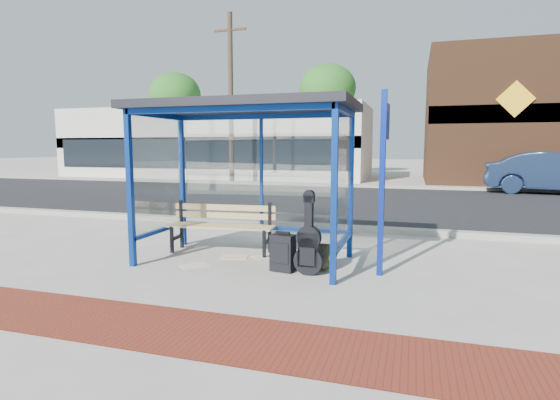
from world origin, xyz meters
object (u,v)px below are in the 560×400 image
(bench, at_px, (222,224))
(backpack, at_px, (323,258))
(guitar_bag, at_px, (309,246))
(parked_car, at_px, (554,173))
(suitcase, at_px, (283,253))

(bench, distance_m, backpack, 1.98)
(bench, bearing_deg, backpack, -23.22)
(guitar_bag, relative_size, parked_car, 0.23)
(guitar_bag, relative_size, suitcase, 1.93)
(guitar_bag, bearing_deg, bench, 155.27)
(bench, bearing_deg, suitcase, -37.07)
(suitcase, bearing_deg, backpack, 30.29)
(bench, height_order, guitar_bag, guitar_bag)
(backpack, bearing_deg, parked_car, 61.03)
(suitcase, height_order, parked_car, parked_car)
(bench, xyz_separation_m, backpack, (1.86, -0.62, -0.30))
(bench, xyz_separation_m, suitcase, (1.32, -0.83, -0.21))
(backpack, bearing_deg, bench, 158.93)
(guitar_bag, relative_size, backpack, 2.91)
(suitcase, xyz_separation_m, parked_car, (6.80, 12.92, 0.53))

